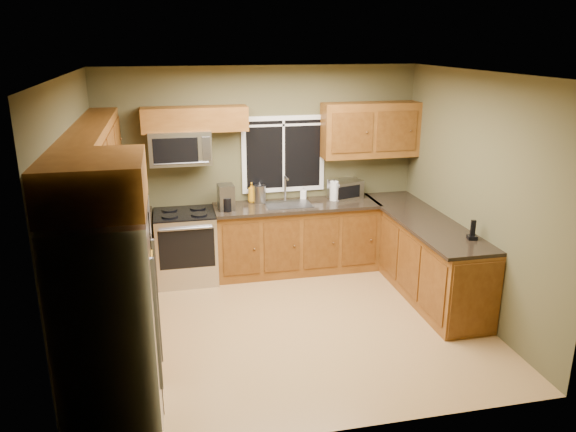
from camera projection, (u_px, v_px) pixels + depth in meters
name	position (u px, v px, depth m)	size (l,w,h in m)	color
floor	(290.00, 325.00, 6.20)	(4.20, 4.20, 0.00)	#A17946
ceiling	(291.00, 74.00, 5.39)	(4.20, 4.20, 0.00)	white
back_wall	(261.00, 170.00, 7.47)	(4.20, 4.20, 0.00)	#4E4A2D
front_wall	(344.00, 277.00, 4.12)	(4.20, 4.20, 0.00)	#4E4A2D
left_wall	(77.00, 221.00, 5.37)	(3.60, 3.60, 0.00)	#4E4A2D
right_wall	(475.00, 196.00, 6.22)	(3.60, 3.60, 0.00)	#4E4A2D
window	(283.00, 154.00, 7.45)	(1.12, 0.03, 1.02)	white
base_cabinets_left	(121.00, 284.00, 6.14)	(0.60, 2.65, 0.90)	brown
countertop_left	(119.00, 244.00, 6.01)	(0.65, 2.65, 0.04)	black
base_cabinets_back	(296.00, 239.00, 7.55)	(2.17, 0.60, 0.90)	brown
countertop_back	(297.00, 206.00, 7.38)	(2.17, 0.65, 0.04)	black
base_cabinets_peninsula	(423.00, 256.00, 6.94)	(0.60, 2.52, 0.90)	brown
countertop_peninsula	(423.00, 220.00, 6.80)	(0.65, 2.50, 0.04)	black
upper_cabinets_left	(95.00, 158.00, 5.69)	(0.33, 2.65, 0.72)	brown
upper_cabinets_back_left	(195.00, 119.00, 6.93)	(1.30, 0.33, 0.30)	brown
upper_cabinets_back_right	(370.00, 130.00, 7.46)	(1.30, 0.33, 0.72)	brown
upper_cabinet_over_fridge	(94.00, 183.00, 4.03)	(0.72, 0.90, 0.38)	brown
refrigerator	(109.00, 324.00, 4.37)	(0.74, 0.90, 1.80)	#B7B7BC
range	(186.00, 246.00, 7.22)	(0.76, 0.69, 0.94)	#B7B7BC
microwave	(180.00, 147.00, 6.96)	(0.76, 0.41, 0.42)	#B7B7BC
sink	(288.00, 203.00, 7.37)	(0.60, 0.42, 0.36)	slate
toaster_oven	(346.00, 189.00, 7.61)	(0.47, 0.41, 0.25)	#B7B7BC
coffee_maker	(226.00, 198.00, 7.10)	(0.21, 0.27, 0.32)	slate
kettle	(260.00, 193.00, 7.41)	(0.17, 0.17, 0.29)	#B7B7BC
paper_towel_roll	(334.00, 191.00, 7.52)	(0.15, 0.15, 0.29)	white
soap_bottle_a	(252.00, 192.00, 7.43)	(0.10, 0.10, 0.27)	orange
soap_bottle_b	(303.00, 193.00, 7.59)	(0.08, 0.08, 0.17)	white
cordless_phone	(472.00, 234.00, 6.07)	(0.12, 0.12, 0.22)	black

